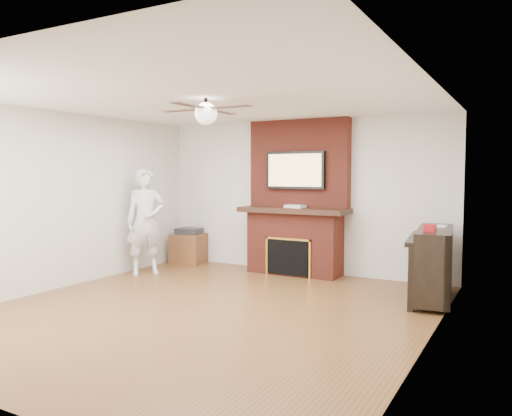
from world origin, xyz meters
The scene contains 13 objects.
room_shell centered at (0.00, 0.00, 1.25)m, with size 5.36×5.86×2.86m.
fireplace centered at (0.00, 2.55, 1.00)m, with size 1.78×0.64×2.50m.
tv centered at (0.00, 2.50, 1.68)m, with size 1.00×0.08×0.60m.
ceiling_fan centered at (0.00, 0.00, 2.33)m, with size 1.21×1.21×0.31m.
person centered at (-2.10, 1.32, 0.85)m, with size 0.63×0.42×1.71m, color silver.
side_table centered at (-2.10, 2.48, 0.29)m, with size 0.63×0.63×0.64m.
piano centered at (2.27, 1.78, 0.50)m, with size 0.69×1.46×1.02m.
cable_box centered at (0.03, 2.45, 1.10)m, with size 0.32×0.18×0.05m, color silver.
candle_orange centered at (-0.16, 2.31, 0.05)m, with size 0.07×0.07×0.11m, color #C46817.
candle_green centered at (-0.10, 2.30, 0.05)m, with size 0.07×0.07×0.10m, color #386E2C.
candle_cream centered at (0.16, 2.35, 0.05)m, with size 0.08×0.08×0.10m, color #F3E9C1.
candle_blue centered at (0.26, 2.29, 0.04)m, with size 0.06×0.06×0.08m, color #2D4989.
candle_cream_extra centered at (0.08, 2.35, 0.05)m, with size 0.08×0.08×0.10m, color beige.
Camera 1 is at (3.33, -4.83, 1.63)m, focal length 35.00 mm.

